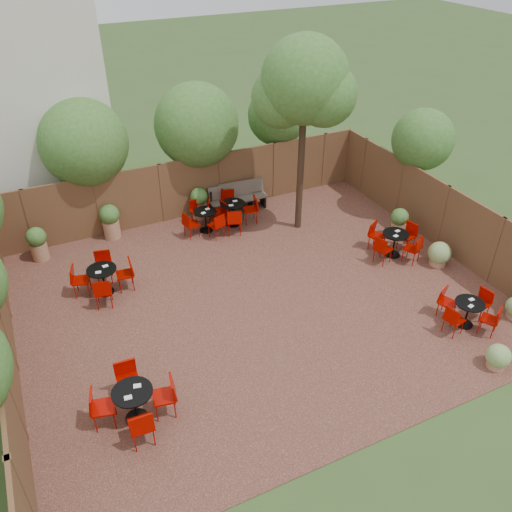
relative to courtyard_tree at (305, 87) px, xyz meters
name	(u,v)px	position (x,y,z in m)	size (l,w,h in m)	color
ground	(259,298)	(-2.72, -2.77, -4.46)	(80.00, 80.00, 0.00)	#354F23
courtyard_paving	(259,298)	(-2.72, -2.77, -4.45)	(12.00, 10.00, 0.02)	#3B1D18
fence_back	(192,187)	(-2.72, 2.23, -3.46)	(12.00, 0.08, 2.00)	brown
fence_left	(5,337)	(-8.72, -2.77, -3.46)	(0.08, 10.00, 2.00)	brown
fence_right	(443,217)	(3.28, -2.77, -3.46)	(0.08, 10.00, 2.00)	brown
neighbour_building	(12,87)	(-7.22, 5.23, -0.46)	(5.00, 4.00, 8.00)	beige
overhang_foliage	(139,166)	(-4.65, 0.79, -1.76)	(15.34, 10.55, 2.69)	#33601F
courtyard_tree	(305,87)	(0.00, 0.00, 0.00)	(2.65, 2.55, 5.87)	black
park_bench_left	(232,198)	(-1.50, 1.85, -3.96)	(1.53, 0.59, 0.93)	brown
park_bench_right	(243,195)	(-1.08, 1.86, -3.95)	(1.59, 0.61, 0.96)	brown
bistro_tables	(248,270)	(-2.71, -2.05, -4.00)	(9.98, 8.47, 0.92)	black
planters	(177,221)	(-3.66, 1.07, -3.88)	(10.68, 4.37, 1.11)	#A06E50
low_shrubs	(472,291)	(2.19, -5.25, -4.13)	(2.28, 4.29, 0.71)	#A06E50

